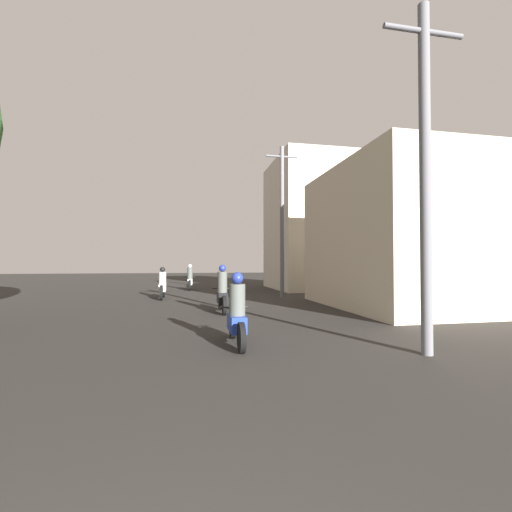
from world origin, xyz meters
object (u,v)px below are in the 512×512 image
Objects in this scene: motorcycle_white at (163,286)px; motorcycle_silver at (190,280)px; building_right_near at (399,237)px; motorcycle_black at (222,293)px; building_right_far at (312,225)px; motorcycle_blue at (237,316)px; utility_pole_far at (282,218)px; utility_pole_near at (425,169)px.

motorcycle_silver is (1.27, 5.17, 0.03)m from motorcycle_white.
building_right_near is at bearing -26.41° from motorcycle_white.
motorcycle_black is 0.24× the size of building_right_far.
building_right_near is (6.89, 4.83, 2.04)m from motorcycle_blue.
utility_pole_far is at bearing -54.29° from motorcycle_silver.
utility_pole_far is (-3.48, -5.10, -0.30)m from building_right_far.
motorcycle_black is 0.31× the size of utility_pole_near.
building_right_far is (7.87, -0.40, 3.52)m from motorcycle_silver.
motorcycle_white is 0.30× the size of building_right_near.
building_right_far is at bearing 60.21° from motorcycle_black.
motorcycle_black is 5.45m from motorcycle_white.
building_right_far is at bearing -5.78° from motorcycle_silver.
building_right_far is 1.30× the size of utility_pole_near.
building_right_near is 7.23m from utility_pole_near.
utility_pole_near is at bearing -57.58° from motorcycle_black.
motorcycle_white is 12.54m from utility_pole_near.
utility_pole_near is at bearing -91.47° from utility_pole_far.
motorcycle_black is 1.01× the size of motorcycle_silver.
building_right_far reaches higher than motorcycle_silver.
building_right_near reaches higher than motorcycle_silver.
building_right_near is at bearing -90.63° from building_right_far.
utility_pole_far reaches higher than motorcycle_blue.
building_right_far reaches higher than utility_pole_near.
building_right_far is (6.99, 14.38, 3.56)m from motorcycle_blue.
motorcycle_black reaches higher than motorcycle_white.
motorcycle_black is 0.28× the size of building_right_near.
motorcycle_blue is at bearing -115.94° from building_right_far.
building_right_near is at bearing -52.80° from utility_pole_far.
building_right_far is at bearing 55.75° from utility_pole_far.
building_right_far reaches higher than building_right_near.
building_right_far is (9.13, 4.76, 3.55)m from motorcycle_white.
motorcycle_black reaches higher than motorcycle_blue.
motorcycle_white is 1.06× the size of motorcycle_silver.
motorcycle_blue is 10.44m from utility_pole_far.
motorcycle_black and motorcycle_silver have the same top height.
building_right_far reaches higher than motorcycle_black.
motorcycle_silver is at bearing 101.19° from motorcycle_black.
motorcycle_blue is 8.66m from building_right_near.
utility_pole_far is at bearing -1.95° from motorcycle_white.
motorcycle_black is at bearing 117.04° from utility_pole_near.
utility_pole_near is (5.38, -10.99, 2.75)m from motorcycle_white.
motorcycle_blue is 14.81m from motorcycle_silver.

